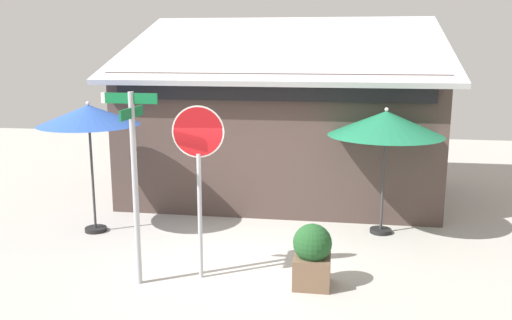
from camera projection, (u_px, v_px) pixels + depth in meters
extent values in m
cube|color=#ADA8A0|center=(243.00, 264.00, 9.65)|extent=(28.00, 28.00, 0.10)
cube|color=#473833|center=(282.00, 132.00, 13.82)|extent=(7.34, 4.46, 3.19)
cube|color=silver|center=(282.00, 46.00, 13.23)|extent=(7.84, 4.97, 1.61)
cube|color=black|center=(271.00, 90.00, 11.36)|extent=(6.74, 0.16, 0.44)
cylinder|color=#A8AAB2|center=(135.00, 191.00, 8.46)|extent=(0.09, 0.09, 3.08)
cube|color=#116B38|center=(131.00, 98.00, 8.16)|extent=(0.83, 0.05, 0.16)
cube|color=#116B38|center=(132.00, 113.00, 8.21)|extent=(0.05, 0.83, 0.16)
cube|color=white|center=(103.00, 98.00, 8.24)|extent=(0.06, 0.04, 0.16)
cylinder|color=#A8AAB2|center=(200.00, 217.00, 8.78)|extent=(0.07, 0.07, 2.09)
cylinder|color=white|center=(198.00, 132.00, 8.50)|extent=(0.82, 0.11, 0.83)
cylinder|color=red|center=(198.00, 132.00, 8.50)|extent=(0.77, 0.11, 0.78)
cylinder|color=black|center=(96.00, 229.00, 11.22)|extent=(0.44, 0.44, 0.08)
cylinder|color=#333335|center=(93.00, 178.00, 11.00)|extent=(0.05, 0.05, 2.26)
cone|color=#2D56B7|center=(89.00, 115.00, 10.73)|extent=(2.01, 2.01, 0.40)
sphere|color=silver|center=(88.00, 103.00, 10.68)|extent=(0.08, 0.08, 0.08)
cylinder|color=black|center=(381.00, 231.00, 11.13)|extent=(0.44, 0.44, 0.08)
cylinder|color=#333335|center=(383.00, 184.00, 10.92)|extent=(0.05, 0.05, 2.07)
cone|color=#1E724C|center=(386.00, 123.00, 10.67)|extent=(2.28, 2.28, 0.49)
sphere|color=silver|center=(387.00, 109.00, 10.61)|extent=(0.08, 0.08, 0.08)
cube|color=brown|center=(312.00, 271.00, 8.63)|extent=(0.58, 0.58, 0.50)
sphere|color=#1E4C23|center=(312.00, 243.00, 8.53)|extent=(0.62, 0.62, 0.62)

